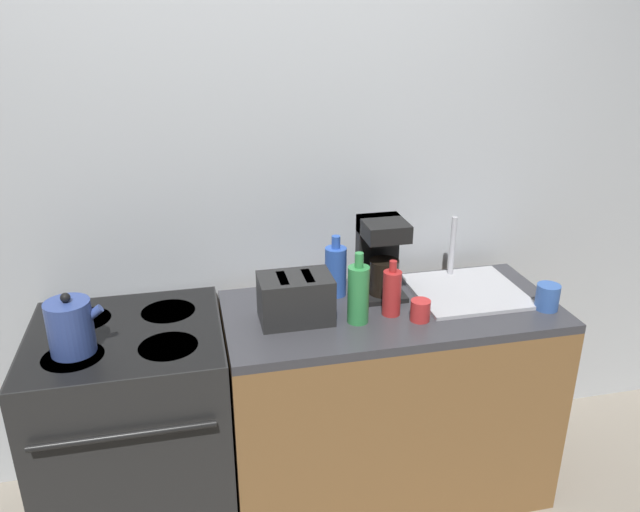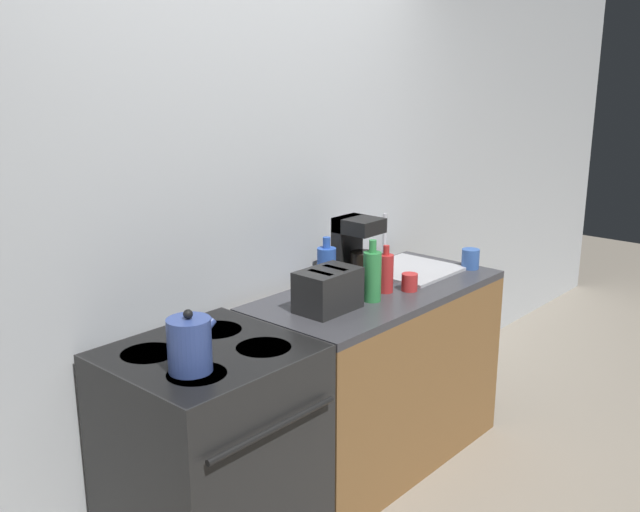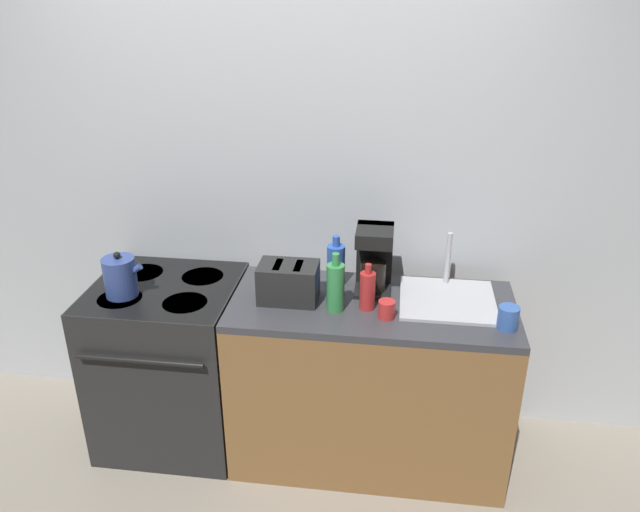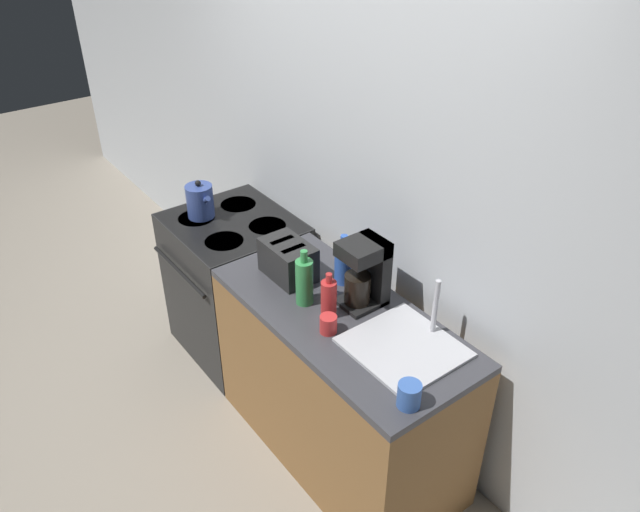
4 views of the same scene
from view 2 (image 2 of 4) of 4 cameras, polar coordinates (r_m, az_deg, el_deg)
The scene contains 12 objects.
wall_back at distance 3.25m, azimuth -6.08°, elevation 3.74°, with size 8.00×0.05×2.60m.
stove at distance 2.92m, azimuth -8.67°, elevation -15.37°, with size 0.72×0.70×0.90m.
counter_block at distance 3.59m, azimuth 4.57°, elevation -9.44°, with size 1.34×0.62×0.90m.
kettle at distance 2.53m, azimuth -10.37°, elevation -6.99°, with size 0.19×0.15×0.23m.
toaster at distance 3.09m, azimuth 0.64°, elevation -2.73°, with size 0.28×0.18×0.18m.
coffee_maker at distance 3.46m, azimuth 2.82°, elevation 0.55°, with size 0.17×0.21×0.33m.
sink_tray at distance 3.73m, azimuth 7.15°, elevation -0.94°, with size 0.44×0.42×0.28m.
bottle_red at distance 3.35m, azimuth 5.28°, elevation -1.33°, with size 0.07×0.07×0.23m.
bottle_green at distance 3.21m, azimuth 4.20°, elevation -1.57°, with size 0.08×0.08×0.28m.
bottle_blue at distance 3.35m, azimuth 0.53°, elevation -1.01°, with size 0.09×0.09×0.26m.
cup_blue at distance 3.81m, azimuth 11.95°, elevation -0.22°, with size 0.09×0.09×0.10m.
cup_red at distance 3.39m, azimuth 7.17°, elevation -2.09°, with size 0.08×0.08×0.08m.
Camera 2 is at (-2.14, -1.64, 1.93)m, focal length 40.00 mm.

